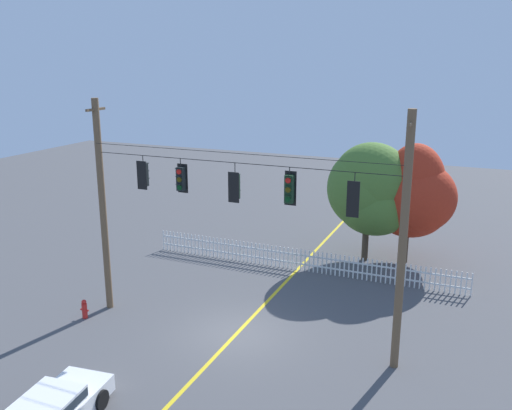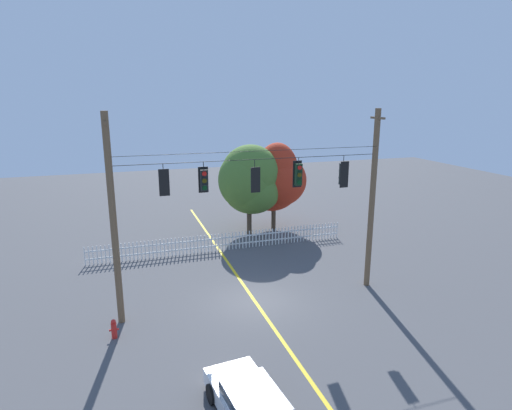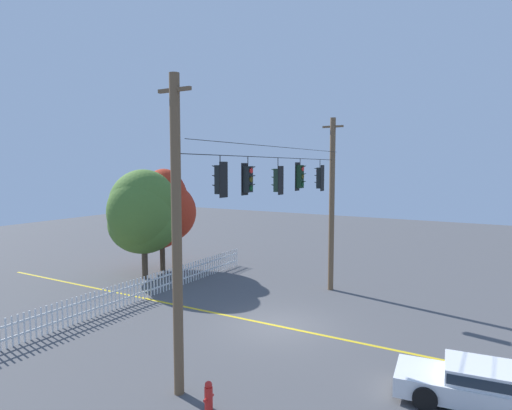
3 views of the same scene
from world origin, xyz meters
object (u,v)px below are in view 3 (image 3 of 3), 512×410
autumn_maple_near_fence (143,213)px  traffic_signal_eastbound_side (278,180)px  autumn_maple_mid (163,213)px  traffic_signal_northbound_secondary (320,178)px  traffic_signal_westbound_side (248,179)px  parked_car (482,385)px  traffic_signal_southbound_primary (220,179)px  traffic_signal_northbound_primary (300,177)px  fire_hydrant (209,396)px

autumn_maple_near_fence → traffic_signal_eastbound_side: bearing=-106.0°
autumn_maple_mid → traffic_signal_northbound_secondary: bearing=-93.7°
traffic_signal_westbound_side → traffic_signal_eastbound_side: (2.28, -0.02, -0.10)m
autumn_maple_near_fence → parked_car: autumn_maple_near_fence is taller
traffic_signal_southbound_primary → traffic_signal_westbound_side: (1.68, 0.02, -0.03)m
autumn_maple_mid → traffic_signal_northbound_primary: bearing=-105.6°
traffic_signal_southbound_primary → fire_hydrant: bearing=-152.5°
traffic_signal_northbound_primary → autumn_maple_mid: traffic_signal_northbound_primary is taller
traffic_signal_westbound_side → autumn_maple_mid: bearing=55.5°
autumn_maple_near_fence → fire_hydrant: bearing=-128.9°
autumn_maple_mid → fire_hydrant: bearing=-133.7°
traffic_signal_westbound_side → autumn_maple_near_fence: 11.75m
traffic_signal_westbound_side → parked_car: traffic_signal_westbound_side is taller
traffic_signal_northbound_primary → autumn_maple_near_fence: (0.85, 10.28, -2.24)m
traffic_signal_northbound_secondary → autumn_maple_mid: 11.03m
traffic_signal_northbound_secondary → autumn_maple_mid: (0.69, 10.75, -2.37)m
traffic_signal_southbound_primary → fire_hydrant: 6.27m
traffic_signal_northbound_secondary → parked_car: size_ratio=0.34×
traffic_signal_northbound_primary → traffic_signal_northbound_secondary: 2.31m
parked_car → fire_hydrant: bearing=122.1°
traffic_signal_westbound_side → fire_hydrant: 7.07m
traffic_signal_northbound_secondary → traffic_signal_southbound_primary: bearing=180.0°
autumn_maple_near_fence → parked_car: bearing=-106.9°
autumn_maple_near_fence → parked_car: (-5.41, -17.79, -3.19)m
traffic_signal_southbound_primary → traffic_signal_northbound_secondary: bearing=-0.0°
autumn_maple_near_fence → fire_hydrant: size_ratio=7.70×
autumn_maple_mid → fire_hydrant: (-11.46, -12.00, -3.16)m
traffic_signal_westbound_side → traffic_signal_northbound_secondary: 6.68m
traffic_signal_westbound_side → fire_hydrant: (-4.10, -1.27, -5.62)m
traffic_signal_westbound_side → traffic_signal_eastbound_side: 2.28m
traffic_signal_northbound_secondary → autumn_maple_mid: bearing=86.3°
traffic_signal_northbound_primary → autumn_maple_near_fence: bearing=85.3°
traffic_signal_southbound_primary → traffic_signal_westbound_side: 1.68m
autumn_maple_near_fence → traffic_signal_northbound_primary: bearing=-94.7°
traffic_signal_eastbound_side → autumn_maple_mid: traffic_signal_eastbound_side is taller
parked_car → fire_hydrant: size_ratio=5.48×
traffic_signal_northbound_primary → traffic_signal_northbound_secondary: bearing=-0.5°
traffic_signal_eastbound_side → fire_hydrant: size_ratio=1.77×
traffic_signal_eastbound_side → parked_car: 9.52m
traffic_signal_southbound_primary → autumn_maple_mid: bearing=49.9°
traffic_signal_northbound_secondary → traffic_signal_westbound_side: bearing=179.8°
traffic_signal_northbound_secondary → autumn_maple_near_fence: (-1.46, 10.30, -2.13)m
fire_hydrant → autumn_maple_near_fence: bearing=51.1°
traffic_signal_northbound_secondary → traffic_signal_eastbound_side: bearing=180.0°
traffic_signal_southbound_primary → autumn_maple_near_fence: size_ratio=0.21×
traffic_signal_southbound_primary → autumn_maple_mid: traffic_signal_southbound_primary is taller
traffic_signal_northbound_secondary → autumn_maple_mid: size_ratio=0.24×
traffic_signal_southbound_primary → traffic_signal_northbound_secondary: 8.37m
autumn_maple_near_fence → autumn_maple_mid: 2.20m
traffic_signal_southbound_primary → traffic_signal_northbound_primary: bearing=0.2°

